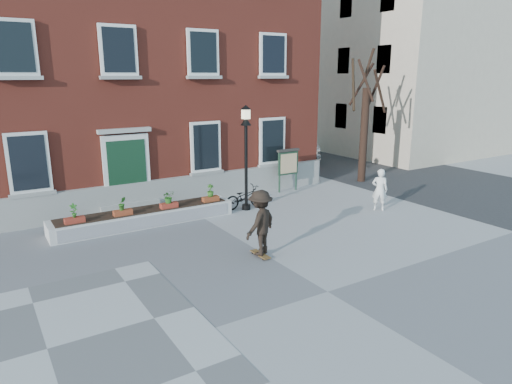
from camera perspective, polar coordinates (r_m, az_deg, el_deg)
ground at (r=11.18m, az=8.95°, el=-12.21°), size 100.00×100.00×0.00m
checker_patch at (r=9.84m, az=-24.65°, el=-17.42°), size 6.00×6.00×0.01m
bicycle at (r=17.49m, az=-1.45°, el=-0.63°), size 1.66×0.59×0.87m
parked_car at (r=28.28m, az=5.14°, el=5.93°), size 3.67×5.25×1.64m
bystander at (r=17.73m, az=15.20°, el=0.28°), size 0.68×0.68×1.60m
brick_building at (r=21.98m, az=-20.66°, el=17.01°), size 18.40×10.85×12.60m
planter_assembly at (r=16.06m, az=-13.68°, el=-2.90°), size 6.20×1.12×1.15m
bare_tree at (r=22.14m, az=13.42°, el=8.38°), size 1.83×1.83×6.16m
side_street at (r=36.81m, az=10.57°, el=17.40°), size 15.20×36.00×14.50m
lamp_post at (r=16.85m, az=-1.26°, el=6.11°), size 0.40×0.40×3.93m
notice_board at (r=19.91m, az=4.04°, el=3.64°), size 1.10×0.16×1.87m
skateboarder at (r=12.69m, az=0.56°, el=-3.86°), size 1.37×1.12×1.93m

